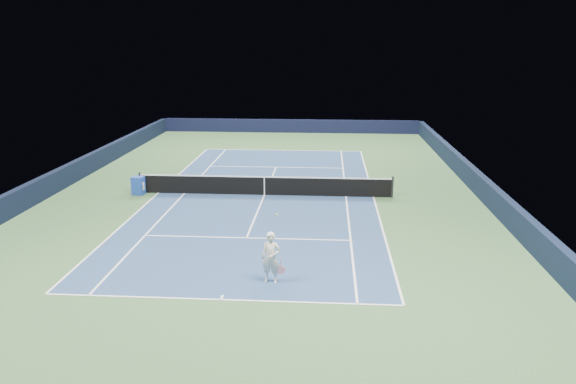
{
  "coord_description": "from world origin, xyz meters",
  "views": [
    {
      "loc": [
        3.13,
        -27.22,
        7.62
      ],
      "look_at": [
        1.41,
        -3.0,
        1.0
      ],
      "focal_mm": 35.0,
      "sensor_mm": 36.0,
      "label": 1
    }
  ],
  "objects": [
    {
      "name": "sponsor_cube",
      "position": [
        -6.4,
        -0.31,
        0.46
      ],
      "size": [
        0.64,
        0.6,
        0.92
      ],
      "color": "#1D43B1",
      "rests_on": "ground"
    },
    {
      "name": "court_surface",
      "position": [
        0.0,
        0.0,
        0.0
      ],
      "size": [
        10.97,
        23.77,
        0.01
      ],
      "primitive_type": "cube",
      "color": "navy",
      "rests_on": "ground"
    },
    {
      "name": "tennis_net",
      "position": [
        0.0,
        0.0,
        0.5
      ],
      "size": [
        12.9,
        0.1,
        1.07
      ],
      "color": "black",
      "rests_on": "ground"
    },
    {
      "name": "baseline_near",
      "position": [
        0.0,
        -11.88,
        0.01
      ],
      "size": [
        10.97,
        0.08,
        0.0
      ],
      "primitive_type": "cube",
      "color": "white",
      "rests_on": "ground"
    },
    {
      "name": "sideline_singles_right",
      "position": [
        4.12,
        0.0,
        0.01
      ],
      "size": [
        0.08,
        23.77,
        0.0
      ],
      "primitive_type": "cube",
      "color": "white",
      "rests_on": "ground"
    },
    {
      "name": "center_service_line",
      "position": [
        0.0,
        0.0,
        0.01
      ],
      "size": [
        0.08,
        12.8,
        0.0
      ],
      "primitive_type": "cube",
      "color": "white",
      "rests_on": "ground"
    },
    {
      "name": "service_line_far",
      "position": [
        0.0,
        6.4,
        0.01
      ],
      "size": [
        8.23,
        0.08,
        0.0
      ],
      "primitive_type": "cube",
      "color": "white",
      "rests_on": "ground"
    },
    {
      "name": "service_line_near",
      "position": [
        0.0,
        -6.4,
        0.01
      ],
      "size": [
        8.23,
        0.08,
        0.0
      ],
      "primitive_type": "cube",
      "color": "white",
      "rests_on": "ground"
    },
    {
      "name": "wall_far",
      "position": [
        0.0,
        19.82,
        0.55
      ],
      "size": [
        22.0,
        0.35,
        1.1
      ],
      "primitive_type": "cube",
      "color": "black",
      "rests_on": "ground"
    },
    {
      "name": "sideline_doubles_left",
      "position": [
        -5.49,
        0.0,
        0.01
      ],
      "size": [
        0.08,
        23.77,
        0.0
      ],
      "primitive_type": "cube",
      "color": "white",
      "rests_on": "ground"
    },
    {
      "name": "wall_left",
      "position": [
        -10.82,
        0.0,
        0.55
      ],
      "size": [
        0.35,
        40.0,
        1.1
      ],
      "primitive_type": "cube",
      "color": "black",
      "rests_on": "ground"
    },
    {
      "name": "baseline_far",
      "position": [
        0.0,
        11.88,
        0.01
      ],
      "size": [
        10.97,
        0.08,
        0.0
      ],
      "primitive_type": "cube",
      "color": "white",
      "rests_on": "ground"
    },
    {
      "name": "tennis_player",
      "position": [
        1.4,
        -10.49,
        0.85
      ],
      "size": [
        0.8,
        1.28,
        2.02
      ],
      "color": "silver",
      "rests_on": "ground"
    },
    {
      "name": "sideline_doubles_right",
      "position": [
        5.49,
        0.0,
        0.01
      ],
      "size": [
        0.08,
        23.77,
        0.0
      ],
      "primitive_type": "cube",
      "color": "white",
      "rests_on": "ground"
    },
    {
      "name": "center_mark_far",
      "position": [
        0.0,
        11.73,
        0.01
      ],
      "size": [
        0.08,
        0.3,
        0.0
      ],
      "primitive_type": "cube",
      "color": "white",
      "rests_on": "ground"
    },
    {
      "name": "wall_right",
      "position": [
        10.82,
        0.0,
        0.55
      ],
      "size": [
        0.35,
        40.0,
        1.1
      ],
      "primitive_type": "cube",
      "color": "#101A32",
      "rests_on": "ground"
    },
    {
      "name": "center_mark_near",
      "position": [
        0.0,
        -11.73,
        0.01
      ],
      "size": [
        0.08,
        0.3,
        0.0
      ],
      "primitive_type": "cube",
      "color": "white",
      "rests_on": "ground"
    },
    {
      "name": "sideline_singles_left",
      "position": [
        -4.12,
        0.0,
        0.01
      ],
      "size": [
        0.08,
        23.77,
        0.0
      ],
      "primitive_type": "cube",
      "color": "white",
      "rests_on": "ground"
    },
    {
      "name": "ground",
      "position": [
        0.0,
        0.0,
        0.0
      ],
      "size": [
        40.0,
        40.0,
        0.0
      ],
      "primitive_type": "plane",
      "color": "#33562F",
      "rests_on": "ground"
    }
  ]
}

